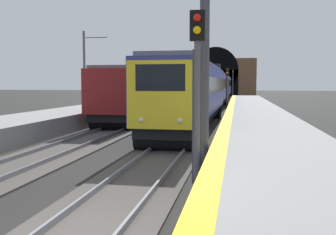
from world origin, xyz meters
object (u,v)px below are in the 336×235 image
object	(u,v)px
railway_signal_mid	(227,86)
train_adjacent_platform	(170,89)
railway_signal_far	(233,80)
catenary_mast_near	(85,72)
railway_signal_near	(197,86)
train_main_approaching	(212,88)
overhead_signal_gantry	(70,3)

from	to	relation	value
railway_signal_mid	train_adjacent_platform	bearing A→B (deg)	-111.43
railway_signal_mid	railway_signal_far	world-z (taller)	railway_signal_far
railway_signal_mid	catenary_mast_near	distance (m)	13.98
railway_signal_near	railway_signal_far	xyz separation A→B (m)	(77.61, -0.00, 0.77)
railway_signal_near	catenary_mast_near	bearing A→B (deg)	-152.50
train_main_approaching	railway_signal_near	bearing A→B (deg)	3.86
catenary_mast_near	railway_signal_near	bearing A→B (deg)	-152.50
overhead_signal_gantry	train_adjacent_platform	bearing A→B (deg)	4.12
overhead_signal_gantry	catenary_mast_near	bearing A→B (deg)	20.67
overhead_signal_gantry	catenary_mast_near	distance (m)	24.39
overhead_signal_gantry	railway_signal_near	bearing A→B (deg)	-109.93
catenary_mast_near	railway_signal_far	bearing A→B (deg)	-13.30
train_main_approaching	catenary_mast_near	bearing A→B (deg)	-44.04
train_adjacent_platform	railway_signal_near	world-z (taller)	train_adjacent_platform
railway_signal_near	railway_signal_mid	xyz separation A→B (m)	(30.13, 0.00, -0.14)
railway_signal_near	railway_signal_far	size ratio (longest dim) A/B	0.79
train_adjacent_platform	overhead_signal_gantry	distance (m)	31.35
train_adjacent_platform	overhead_signal_gantry	size ratio (longest dim) A/B	4.95
train_main_approaching	railway_signal_mid	distance (m)	5.27
railway_signal_mid	catenary_mast_near	xyz separation A→B (m)	(-5.89, 12.62, 1.27)
train_adjacent_platform	railway_signal_near	distance (m)	33.19
railway_signal_near	railway_signal_far	world-z (taller)	railway_signal_far
railway_signal_far	catenary_mast_near	xyz separation A→B (m)	(-53.37, 12.62, 0.36)
railway_signal_mid	train_main_approaching	bearing A→B (deg)	-160.24
train_main_approaching	railway_signal_far	xyz separation A→B (m)	(42.53, -1.78, 1.15)
railway_signal_mid	catenary_mast_near	size ratio (longest dim) A/B	0.58
train_adjacent_platform	railway_signal_mid	xyz separation A→B (m)	(-2.46, -6.27, 0.36)
railway_signal_mid	overhead_signal_gantry	distance (m)	29.07
train_main_approaching	overhead_signal_gantry	xyz separation A→B (m)	(-33.62, 2.24, 2.88)
train_main_approaching	railway_signal_far	size ratio (longest dim) A/B	10.21
train_main_approaching	catenary_mast_near	size ratio (longest dim) A/B	7.97
railway_signal_far	overhead_signal_gantry	bearing A→B (deg)	-3.02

